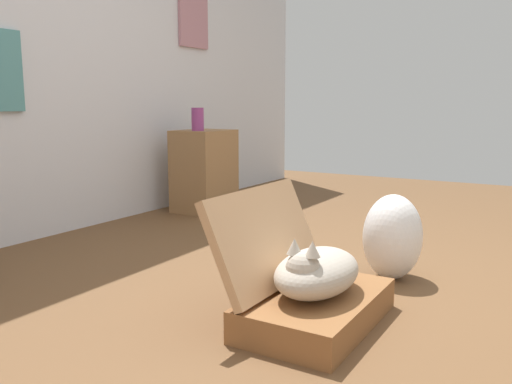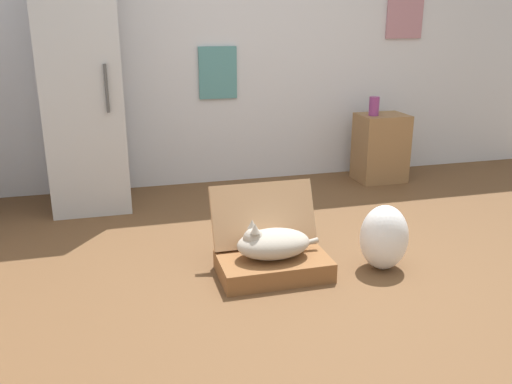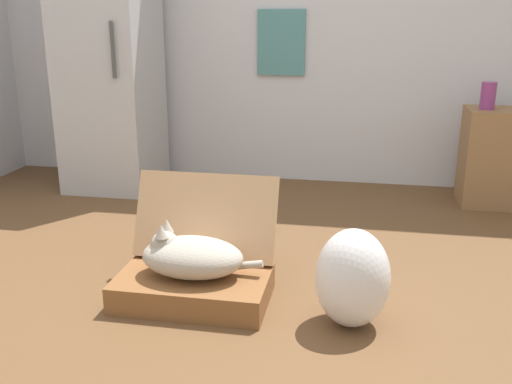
# 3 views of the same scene
# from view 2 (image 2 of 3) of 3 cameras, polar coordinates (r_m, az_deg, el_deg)

# --- Properties ---
(ground_plane) EXTENTS (7.68, 7.68, 0.00)m
(ground_plane) POSITION_cam_2_polar(r_m,az_deg,el_deg) (3.23, 8.82, -9.35)
(ground_plane) COLOR brown
(ground_plane) RESTS_ON ground
(wall_back) EXTENTS (6.40, 0.15, 2.60)m
(wall_back) POSITION_cam_2_polar(r_m,az_deg,el_deg) (5.03, -1.17, 15.94)
(wall_back) COLOR silver
(wall_back) RESTS_ON ground
(suitcase_base) EXTENTS (0.65, 0.40, 0.12)m
(suitcase_base) POSITION_cam_2_polar(r_m,az_deg,el_deg) (3.25, 1.84, -7.81)
(suitcase_base) COLOR brown
(suitcase_base) RESTS_ON ground
(suitcase_lid) EXTENTS (0.65, 0.20, 0.38)m
(suitcase_lid) POSITION_cam_2_polar(r_m,az_deg,el_deg) (3.35, 0.79, -2.39)
(suitcase_lid) COLOR tan
(suitcase_lid) RESTS_ON suitcase_base
(cat) EXTENTS (0.52, 0.28, 0.24)m
(cat) POSITION_cam_2_polar(r_m,az_deg,el_deg) (3.19, 1.68, -5.42)
(cat) COLOR #B2A899
(cat) RESTS_ON suitcase_base
(plastic_bag_white) EXTENTS (0.29, 0.28, 0.41)m
(plastic_bag_white) POSITION_cam_2_polar(r_m,az_deg,el_deg) (3.37, 13.37, -4.69)
(plastic_bag_white) COLOR white
(plastic_bag_white) RESTS_ON ground
(refrigerator) EXTENTS (0.59, 0.64, 1.79)m
(refrigerator) POSITION_cam_2_polar(r_m,az_deg,el_deg) (4.46, -17.75, 9.65)
(refrigerator) COLOR #B7BABC
(refrigerator) RESTS_ON ground
(side_table) EXTENTS (0.44, 0.35, 0.63)m
(side_table) POSITION_cam_2_polar(r_m,az_deg,el_deg) (5.21, 13.02, 4.59)
(side_table) COLOR olive
(side_table) RESTS_ON ground
(vase_tall) EXTENTS (0.09, 0.09, 0.17)m
(vase_tall) POSITION_cam_2_polar(r_m,az_deg,el_deg) (5.06, 12.37, 8.86)
(vase_tall) COLOR #8C387A
(vase_tall) RESTS_ON side_table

